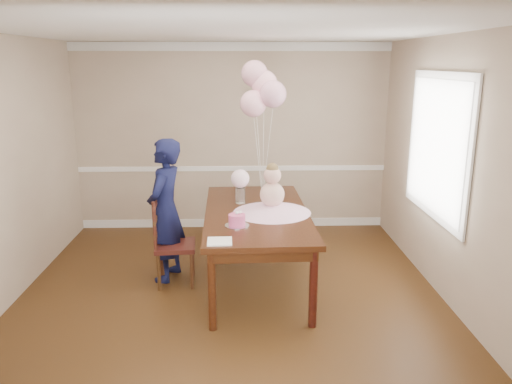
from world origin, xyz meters
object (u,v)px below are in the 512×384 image
at_px(dining_table_top, 256,213).
at_px(birthday_cake, 237,220).
at_px(woman, 166,210).
at_px(dining_chair_seat, 175,246).

xyz_separation_m(dining_table_top, birthday_cake, (-0.21, -0.51, 0.09)).
height_order(birthday_cake, woman, woman).
bearing_deg(dining_chair_seat, birthday_cake, -40.13).
bearing_deg(dining_chair_seat, woman, 122.70).
distance_m(birthday_cake, woman, 1.04).
height_order(dining_table_top, woman, woman).
bearing_deg(dining_table_top, woman, 170.46).
height_order(dining_table_top, dining_chair_seat, dining_table_top).
bearing_deg(woman, dining_chair_seat, 51.35).
bearing_deg(dining_chair_seat, dining_table_top, -3.79).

